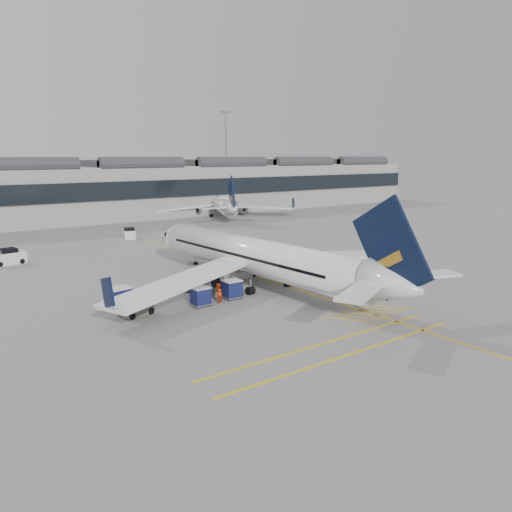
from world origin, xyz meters
TOP-DOWN VIEW (x-y plane):
  - ground at (0.00, 0.00)m, footprint 220.00×220.00m
  - terminal at (0.00, 71.93)m, footprint 200.00×20.45m
  - light_masts at (-1.67, 86.00)m, footprint 113.00×0.60m
  - apron_markings at (10.00, 10.00)m, footprint 0.25×60.00m
  - airliner_main at (7.44, 5.66)m, footprint 36.13×39.55m
  - airliner_far at (36.97, 60.33)m, footprint 30.72×33.94m
  - belt_loader at (7.82, 9.99)m, footprint 5.11×1.89m
  - baggage_cart_a at (0.81, 8.62)m, footprint 2.02×1.87m
  - baggage_cart_b at (-0.78, 3.28)m, footprint 1.72×1.44m
  - baggage_cart_c at (2.83, 3.60)m, footprint 1.73×1.43m
  - baggage_cart_d at (-7.05, 6.53)m, footprint 2.15×1.86m
  - ramp_agent_a at (7.41, 9.47)m, footprint 0.84×0.77m
  - ramp_agent_b at (1.01, 3.19)m, footprint 1.13×1.07m
  - pushback_tug at (-6.56, 4.14)m, footprint 2.94×2.16m
  - safety_cone_nose at (10.26, 20.09)m, footprint 0.32×0.32m
  - safety_cone_engine at (16.24, 5.63)m, footprint 0.41×0.41m
  - service_van_left at (-11.42, 32.79)m, footprint 4.12×2.46m
  - service_van_mid at (8.45, 42.88)m, footprint 2.63×3.81m
  - service_van_right at (13.12, 34.74)m, footprint 3.89×3.48m

SIDE VIEW (x-z plane):
  - ground at x=0.00m, z-range 0.00..0.00m
  - apron_markings at x=10.00m, z-range 0.00..0.01m
  - safety_cone_nose at x=10.26m, z-range 0.00..0.44m
  - safety_cone_engine at x=16.24m, z-range 0.00..0.57m
  - belt_loader at x=7.82m, z-range -0.43..1.65m
  - pushback_tug at x=-6.56m, z-range -0.08..1.40m
  - service_van_mid at x=8.45m, z-range -0.09..1.68m
  - service_van_right at x=13.12m, z-range -0.10..1.71m
  - service_van_left at x=-11.42m, z-range -0.11..1.89m
  - baggage_cart_a at x=0.81m, z-range 0.06..1.77m
  - ramp_agent_b at x=1.01m, z-range 0.00..1.84m
  - baggage_cart_b at x=-0.78m, z-range 0.06..1.81m
  - baggage_cart_c at x=2.83m, z-range 0.06..1.87m
  - ramp_agent_a at x=7.41m, z-range 0.00..1.94m
  - baggage_cart_d at x=-7.05m, z-range 0.07..2.10m
  - airliner_far at x=36.97m, z-range -1.98..7.63m
  - airliner_main at x=7.44m, z-range -2.17..8.34m
  - terminal at x=0.00m, z-range -0.06..12.34m
  - light_masts at x=-1.67m, z-range 1.77..27.22m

